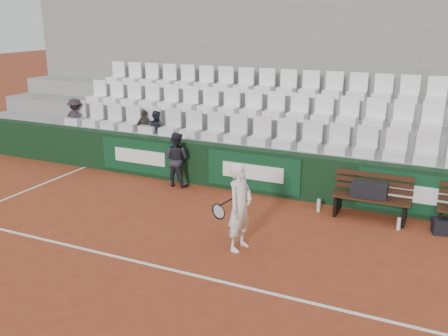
% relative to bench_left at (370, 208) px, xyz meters
% --- Properties ---
extents(ground, '(80.00, 80.00, 0.00)m').
position_rel_bench_left_xyz_m(ground, '(-2.44, -3.48, -0.23)').
color(ground, brown).
rests_on(ground, ground).
extents(court_baseline, '(18.00, 0.06, 0.01)m').
position_rel_bench_left_xyz_m(court_baseline, '(-2.44, -3.48, -0.22)').
color(court_baseline, white).
rests_on(court_baseline, ground).
extents(back_barrier, '(18.00, 0.34, 1.00)m').
position_rel_bench_left_xyz_m(back_barrier, '(-2.37, 0.51, 0.28)').
color(back_barrier, black).
rests_on(back_barrier, ground).
extents(grandstand_tier_front, '(18.00, 0.95, 1.00)m').
position_rel_bench_left_xyz_m(grandstand_tier_front, '(-2.44, 1.15, 0.28)').
color(grandstand_tier_front, '#969693').
rests_on(grandstand_tier_front, ground).
extents(grandstand_tier_mid, '(18.00, 0.95, 1.45)m').
position_rel_bench_left_xyz_m(grandstand_tier_mid, '(-2.44, 2.10, 0.50)').
color(grandstand_tier_mid, gray).
rests_on(grandstand_tier_mid, ground).
extents(grandstand_tier_back, '(18.00, 0.95, 1.90)m').
position_rel_bench_left_xyz_m(grandstand_tier_back, '(-2.44, 3.05, 0.72)').
color(grandstand_tier_back, gray).
rests_on(grandstand_tier_back, ground).
extents(grandstand_rear_wall, '(18.00, 0.30, 4.40)m').
position_rel_bench_left_xyz_m(grandstand_rear_wall, '(-2.44, 3.67, 1.98)').
color(grandstand_rear_wall, gray).
rests_on(grandstand_rear_wall, ground).
extents(seat_row_front, '(11.90, 0.44, 0.63)m').
position_rel_bench_left_xyz_m(seat_row_front, '(-2.44, 0.97, 1.09)').
color(seat_row_front, silver).
rests_on(seat_row_front, grandstand_tier_front).
extents(seat_row_mid, '(11.90, 0.44, 0.63)m').
position_rel_bench_left_xyz_m(seat_row_mid, '(-2.44, 1.92, 1.54)').
color(seat_row_mid, white).
rests_on(seat_row_mid, grandstand_tier_mid).
extents(seat_row_back, '(11.90, 0.44, 0.63)m').
position_rel_bench_left_xyz_m(seat_row_back, '(-2.44, 2.87, 1.99)').
color(seat_row_back, white).
rests_on(seat_row_back, grandstand_tier_back).
extents(bench_left, '(1.50, 0.56, 0.45)m').
position_rel_bench_left_xyz_m(bench_left, '(0.00, 0.00, 0.00)').
color(bench_left, '#371D10').
rests_on(bench_left, ground).
extents(sports_bag_left, '(0.69, 0.31, 0.29)m').
position_rel_bench_left_xyz_m(sports_bag_left, '(-0.05, -0.01, 0.37)').
color(sports_bag_left, black).
rests_on(sports_bag_left, bench_left).
extents(sports_bag_ground, '(0.52, 0.39, 0.28)m').
position_rel_bench_left_xyz_m(sports_bag_ground, '(1.39, -0.16, -0.08)').
color(sports_bag_ground, black).
rests_on(sports_bag_ground, ground).
extents(water_bottle_near, '(0.08, 0.08, 0.27)m').
position_rel_bench_left_xyz_m(water_bottle_near, '(-1.01, -0.09, -0.09)').
color(water_bottle_near, silver).
rests_on(water_bottle_near, ground).
extents(water_bottle_far, '(0.07, 0.07, 0.24)m').
position_rel_bench_left_xyz_m(water_bottle_far, '(0.59, -0.35, -0.10)').
color(water_bottle_far, silver).
rests_on(water_bottle_far, ground).
extents(tennis_player, '(0.72, 0.62, 1.54)m').
position_rel_bench_left_xyz_m(tennis_player, '(-1.83, -2.32, 0.55)').
color(tennis_player, white).
rests_on(tennis_player, ground).
extents(ball_kid, '(0.64, 0.51, 1.29)m').
position_rel_bench_left_xyz_m(ball_kid, '(-4.48, 0.13, 0.42)').
color(ball_kid, '#212129').
rests_on(ball_kid, ground).
extents(spectator_a, '(0.78, 0.50, 1.14)m').
position_rel_bench_left_xyz_m(spectator_a, '(-8.18, 1.02, 1.35)').
color(spectator_a, black).
rests_on(spectator_a, grandstand_tier_front).
extents(spectator_b, '(0.61, 0.31, 0.99)m').
position_rel_bench_left_xyz_m(spectator_b, '(-5.92, 1.02, 1.27)').
color(spectator_b, '#342F29').
rests_on(spectator_b, grandstand_tier_front).
extents(spectator_c, '(0.58, 0.50, 1.01)m').
position_rel_bench_left_xyz_m(spectator_c, '(-5.57, 1.02, 1.28)').
color(spectator_c, '#1C222B').
rests_on(spectator_c, grandstand_tier_front).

